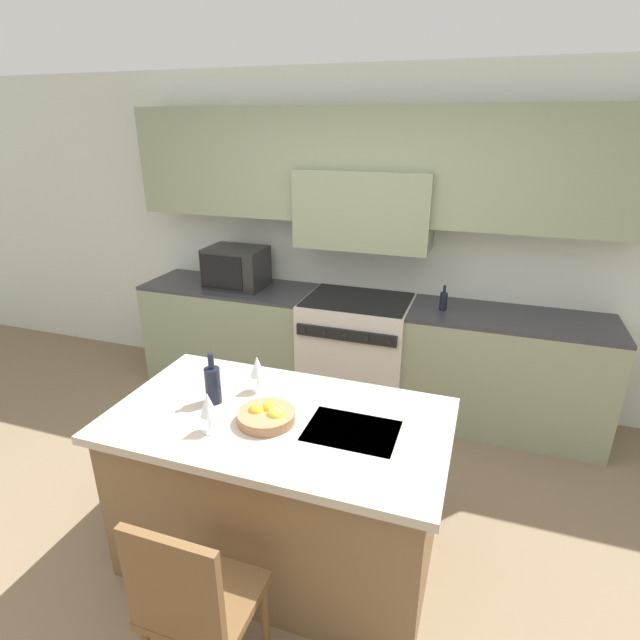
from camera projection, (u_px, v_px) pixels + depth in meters
name	position (u px, v px, depth m)	size (l,w,h in m)	color
ground_plane	(266.00, 566.00, 2.75)	(10.00, 10.00, 0.00)	#7A664C
back_cabinetry	(368.00, 212.00, 4.03)	(10.00, 0.46, 2.70)	silver
back_counter	(357.00, 352.00, 4.23)	(3.87, 0.62, 0.94)	gray
range_stove	(356.00, 352.00, 4.21)	(0.86, 0.70, 0.95)	beige
microwave	(236.00, 267.00, 4.33)	(0.50, 0.38, 0.35)	black
kitchen_island	(281.00, 487.00, 2.68)	(1.71, 0.96, 0.90)	brown
island_chair	(193.00, 602.00, 1.94)	(0.42, 0.40, 0.96)	brown
wine_bottle	(213.00, 384.00, 2.61)	(0.08, 0.08, 0.28)	black
wine_glass_near	(208.00, 406.00, 2.34)	(0.08, 0.08, 0.21)	white
wine_glass_far	(257.00, 368.00, 2.71)	(0.08, 0.08, 0.21)	white
fruit_bowl	(267.00, 416.00, 2.46)	(0.29, 0.29, 0.10)	#996B47
oil_bottle_on_counter	(443.00, 301.00, 3.81)	(0.06, 0.06, 0.20)	black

